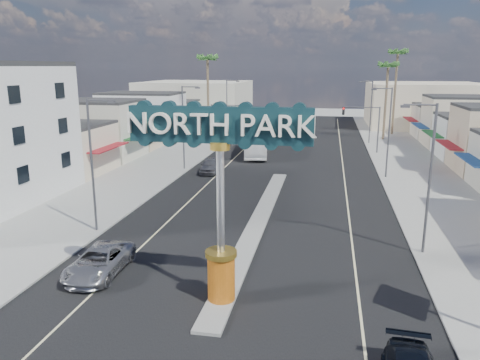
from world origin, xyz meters
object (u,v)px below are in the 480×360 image
at_px(traffic_signal_left, 225,117).
at_px(palm_right_far, 398,57).
at_px(streetlight_r_mid, 388,128).
at_px(gateway_sign, 220,182).
at_px(car_parked_left, 210,165).
at_px(palm_right_mid, 388,69).
at_px(suv_left, 99,262).
at_px(streetlight_l_mid, 185,123).
at_px(palm_left_far, 208,63).
at_px(streetlight_l_near, 94,159).
at_px(streetlight_r_near, 427,172).
at_px(streetlight_r_far, 370,109).
at_px(traffic_signal_right, 364,120).
at_px(streetlight_l_far, 228,106).
at_px(city_bus, 256,142).

relative_size(traffic_signal_left, palm_right_far, 0.43).
xyz_separation_m(traffic_signal_left, streetlight_r_mid, (19.62, -13.99, 0.79)).
relative_size(gateway_sign, car_parked_left, 2.02).
height_order(palm_right_mid, suv_left, palm_right_mid).
bearing_deg(streetlight_l_mid, car_parked_left, -15.86).
xyz_separation_m(streetlight_l_mid, palm_right_far, (25.43, 32.00, 7.32)).
distance_m(palm_left_far, car_parked_left, 24.08).
bearing_deg(streetlight_r_mid, traffic_signal_left, 144.50).
distance_m(streetlight_l_near, streetlight_l_mid, 20.00).
relative_size(streetlight_r_near, palm_left_far, 0.69).
bearing_deg(streetlight_r_far, traffic_signal_right, -98.86).
height_order(gateway_sign, streetlight_l_near, gateway_sign).
height_order(streetlight_r_far, palm_right_mid, palm_right_mid).
distance_m(streetlight_r_mid, palm_right_far, 33.14).
bearing_deg(streetlight_l_far, palm_right_far, 21.46).
height_order(streetlight_l_near, streetlight_r_far, same).
distance_m(traffic_signal_right, palm_right_mid, 14.10).
xyz_separation_m(traffic_signal_left, streetlight_r_near, (19.62, -33.99, 0.79)).
height_order(streetlight_l_mid, palm_right_mid, palm_right_mid).
bearing_deg(suv_left, streetlight_r_far, 68.08).
xyz_separation_m(traffic_signal_right, streetlight_r_near, (1.25, -33.99, 0.79)).
distance_m(streetlight_l_near, car_parked_left, 19.86).
bearing_deg(traffic_signal_right, streetlight_r_mid, -84.90).
xyz_separation_m(streetlight_l_far, palm_left_far, (-2.57, -2.00, 6.43)).
xyz_separation_m(traffic_signal_right, streetlight_l_far, (-19.62, 8.01, 0.79)).
distance_m(streetlight_l_far, palm_left_far, 7.21).
bearing_deg(streetlight_r_near, car_parked_left, 133.08).
bearing_deg(palm_right_far, city_bus, -131.50).
bearing_deg(streetlight_r_near, palm_right_far, 84.98).
relative_size(streetlight_r_near, streetlight_r_mid, 1.00).
relative_size(streetlight_r_near, streetlight_r_far, 1.00).
bearing_deg(city_bus, gateway_sign, -91.20).
distance_m(streetlight_l_near, streetlight_r_near, 20.87).
xyz_separation_m(gateway_sign, palm_right_mid, (13.00, 54.02, 4.67)).
xyz_separation_m(gateway_sign, traffic_signal_right, (9.18, 42.02, -1.65)).
bearing_deg(suv_left, streetlight_l_far, 92.00).
xyz_separation_m(traffic_signal_right, palm_left_far, (-22.18, 6.01, 7.22)).
xyz_separation_m(streetlight_r_mid, suv_left, (-17.62, -26.23, -4.34)).
distance_m(streetlight_l_far, streetlight_r_near, 46.90).
bearing_deg(streetlight_l_far, suv_left, -86.15).
distance_m(traffic_signal_right, streetlight_r_mid, 14.07).
height_order(streetlight_l_far, palm_left_far, palm_left_far).
bearing_deg(city_bus, streetlight_l_far, 110.50).
xyz_separation_m(streetlight_r_near, suv_left, (-17.62, -6.23, -4.34)).
bearing_deg(city_bus, streetlight_l_mid, -128.64).
bearing_deg(palm_right_mid, streetlight_l_mid, -132.03).
distance_m(streetlight_r_near, palm_right_far, 52.71).
xyz_separation_m(streetlight_l_near, palm_right_mid, (23.43, 46.00, 5.54)).
relative_size(palm_right_mid, car_parked_left, 2.67).
bearing_deg(streetlight_r_far, car_parked_left, -128.11).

